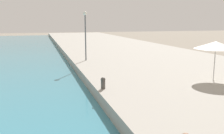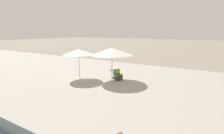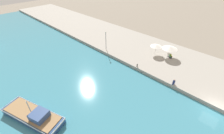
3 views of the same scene
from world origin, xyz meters
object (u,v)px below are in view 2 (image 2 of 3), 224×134
cafe_chair_left (120,76)px  cafe_chair_right (117,77)px  cafe_umbrella_pink (112,51)px  cafe_umbrella_white (79,52)px  cafe_table (114,72)px

cafe_chair_left → cafe_chair_right: (-0.20, 0.10, 0.00)m
cafe_umbrella_pink → cafe_umbrella_white: size_ratio=1.29×
cafe_table → cafe_chair_right: (-0.42, -0.59, -0.21)m
cafe_table → cafe_chair_left: bearing=-107.6°
cafe_chair_right → cafe_umbrella_pink: bearing=-77.9°
cafe_umbrella_pink → cafe_chair_right: cafe_umbrella_pink is taller
cafe_umbrella_white → cafe_chair_left: (0.90, -3.59, -1.89)m
cafe_umbrella_white → cafe_chair_left: bearing=-76.0°
cafe_umbrella_white → cafe_chair_right: (0.69, -3.49, -1.89)m
cafe_umbrella_pink → cafe_table: size_ratio=4.24×
cafe_chair_left → cafe_chair_right: bearing=-9.1°
cafe_chair_right → cafe_table: bearing=-90.0°
cafe_umbrella_white → cafe_chair_right: bearing=-78.8°
cafe_umbrella_pink → cafe_chair_right: (-0.31, -0.70, -2.00)m
cafe_umbrella_pink → cafe_umbrella_white: (-1.00, 2.79, -0.11)m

